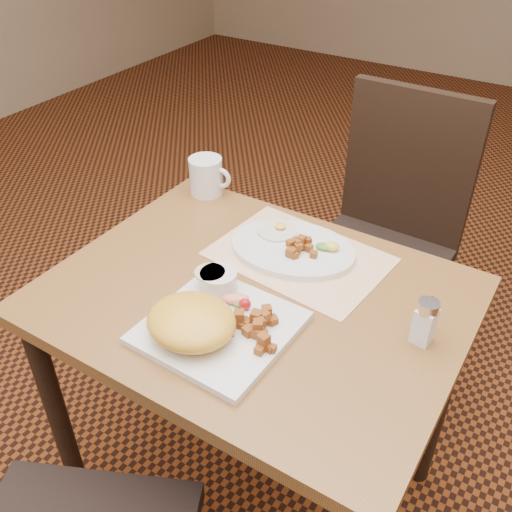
% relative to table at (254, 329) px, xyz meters
% --- Properties ---
extents(ground, '(8.00, 8.00, 0.00)m').
position_rel_table_xyz_m(ground, '(0.00, 0.00, -0.64)').
color(ground, black).
rests_on(ground, ground).
extents(table, '(0.90, 0.70, 0.75)m').
position_rel_table_xyz_m(table, '(0.00, 0.00, 0.00)').
color(table, brown).
rests_on(table, ground).
extents(chair_far, '(0.43, 0.44, 0.97)m').
position_rel_table_xyz_m(chair_far, '(0.06, 0.73, -0.10)').
color(chair_far, black).
rests_on(chair_far, ground).
extents(placemat, '(0.43, 0.32, 0.00)m').
position_rel_table_xyz_m(placemat, '(0.02, 0.17, 0.11)').
color(placemat, white).
rests_on(placemat, table).
extents(plate_square, '(0.29, 0.29, 0.02)m').
position_rel_table_xyz_m(plate_square, '(0.00, -0.14, 0.12)').
color(plate_square, silver).
rests_on(plate_square, table).
extents(plate_oval, '(0.34, 0.27, 0.02)m').
position_rel_table_xyz_m(plate_oval, '(-0.00, 0.18, 0.12)').
color(plate_oval, silver).
rests_on(plate_oval, placemat).
extents(hollandaise_mound, '(0.19, 0.16, 0.07)m').
position_rel_table_xyz_m(hollandaise_mound, '(-0.03, -0.19, 0.16)').
color(hollandaise_mound, gold).
rests_on(hollandaise_mound, plate_square).
extents(ramekin, '(0.09, 0.08, 0.04)m').
position_rel_table_xyz_m(ramekin, '(-0.06, -0.05, 0.15)').
color(ramekin, silver).
rests_on(ramekin, plate_square).
extents(garnish_sq, '(0.08, 0.06, 0.03)m').
position_rel_table_xyz_m(garnish_sq, '(0.00, -0.07, 0.14)').
color(garnish_sq, '#387223').
rests_on(garnish_sq, plate_square).
extents(fried_egg, '(0.10, 0.10, 0.02)m').
position_rel_table_xyz_m(fried_egg, '(-0.07, 0.22, 0.13)').
color(fried_egg, white).
rests_on(fried_egg, plate_oval).
extents(garnish_ov, '(0.06, 0.04, 0.02)m').
position_rel_table_xyz_m(garnish_ov, '(0.08, 0.21, 0.14)').
color(garnish_ov, '#387223').
rests_on(garnish_ov, plate_oval).
extents(salt_shaker, '(0.05, 0.05, 0.10)m').
position_rel_table_xyz_m(salt_shaker, '(0.36, 0.05, 0.16)').
color(salt_shaker, white).
rests_on(salt_shaker, table).
extents(coffee_mug, '(0.12, 0.09, 0.10)m').
position_rel_table_xyz_m(coffee_mug, '(-0.35, 0.31, 0.16)').
color(coffee_mug, silver).
rests_on(coffee_mug, table).
extents(home_fries_sq, '(0.12, 0.12, 0.04)m').
position_rel_table_xyz_m(home_fries_sq, '(0.08, -0.12, 0.14)').
color(home_fries_sq, '#964E18').
rests_on(home_fries_sq, plate_square).
extents(home_fries_ov, '(0.08, 0.08, 0.03)m').
position_rel_table_xyz_m(home_fries_ov, '(0.02, 0.17, 0.14)').
color(home_fries_ov, '#964E18').
rests_on(home_fries_ov, plate_oval).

